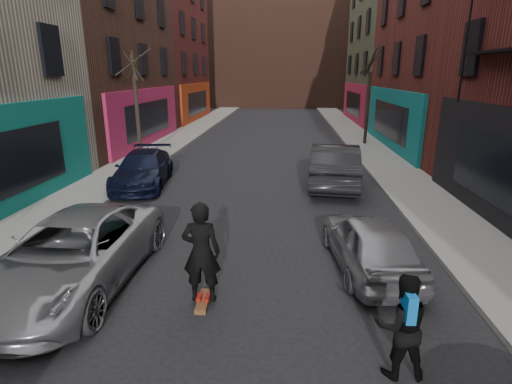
% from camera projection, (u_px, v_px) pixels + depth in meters
% --- Properties ---
extents(sidewalk_left, '(2.50, 84.00, 0.13)m').
position_uv_depth(sidewalk_left, '(193.00, 129.00, 32.02)').
color(sidewalk_left, gray).
rests_on(sidewalk_left, ground).
extents(sidewalk_right, '(2.50, 84.00, 0.13)m').
position_uv_depth(sidewalk_right, '(351.00, 131.00, 31.10)').
color(sidewalk_right, gray).
rests_on(sidewalk_right, ground).
extents(building_far, '(40.00, 10.00, 14.00)m').
position_uv_depth(building_far, '(279.00, 53.00, 54.42)').
color(building_far, '#47281E').
rests_on(building_far, ground).
extents(tree_left_far, '(2.00, 2.00, 6.50)m').
position_uv_depth(tree_left_far, '(136.00, 95.00, 19.61)').
color(tree_left_far, black).
rests_on(tree_left_far, sidewalk_left).
extents(tree_right_far, '(2.00, 2.00, 6.80)m').
position_uv_depth(tree_right_far, '(369.00, 88.00, 24.38)').
color(tree_right_far, black).
rests_on(tree_right_far, sidewalk_right).
extents(parked_left_far, '(2.54, 5.41, 1.50)m').
position_uv_depth(parked_left_far, '(73.00, 253.00, 8.44)').
color(parked_left_far, gray).
rests_on(parked_left_far, ground).
extents(parked_left_end, '(2.53, 4.94, 1.37)m').
position_uv_depth(parked_left_end, '(143.00, 169.00, 16.11)').
color(parked_left_end, black).
rests_on(parked_left_end, ground).
extents(parked_right_far, '(2.02, 4.07, 1.33)m').
position_uv_depth(parked_right_far, '(369.00, 242.00, 9.18)').
color(parked_right_far, gray).
rests_on(parked_right_far, ground).
extents(parked_right_end, '(2.32, 5.36, 1.72)m').
position_uv_depth(parked_right_end, '(335.00, 165.00, 16.06)').
color(parked_right_end, black).
rests_on(parked_right_end, ground).
extents(skateboard, '(0.25, 0.81, 0.10)m').
position_uv_depth(skateboard, '(203.00, 301.00, 7.93)').
color(skateboard, brown).
rests_on(skateboard, ground).
extents(skateboarder, '(0.76, 0.51, 2.03)m').
position_uv_depth(skateboarder, '(201.00, 252.00, 7.63)').
color(skateboarder, black).
rests_on(skateboarder, skateboard).
extents(pedestrian, '(0.84, 0.68, 1.66)m').
position_uv_depth(pedestrian, '(401.00, 326.00, 5.86)').
color(pedestrian, black).
rests_on(pedestrian, ground).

